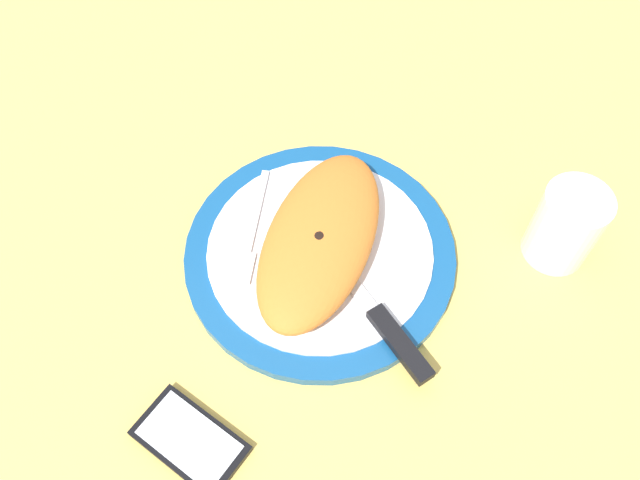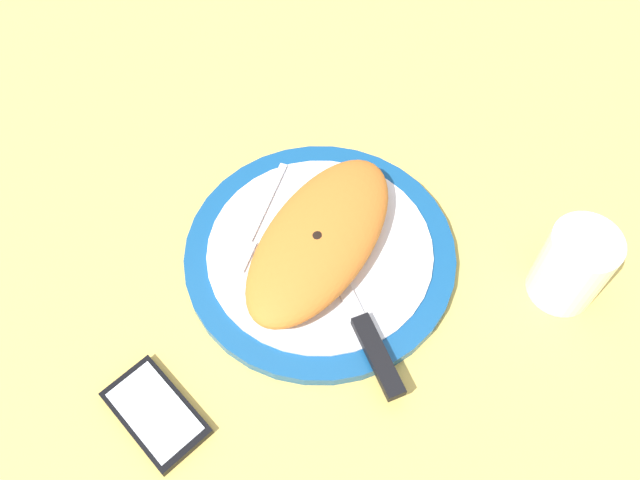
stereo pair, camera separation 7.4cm
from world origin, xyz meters
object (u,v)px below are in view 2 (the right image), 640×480
(plate, at_px, (320,253))
(fork, at_px, (256,225))
(calzone, at_px, (321,242))
(knife, at_px, (366,333))
(smartphone, at_px, (156,413))
(water_glass, at_px, (571,269))

(plate, bearing_deg, fork, -95.68)
(calzone, relative_size, knife, 1.48)
(plate, relative_size, smartphone, 2.48)
(smartphone, bearing_deg, plate, 155.49)
(fork, height_order, smartphone, fork)
(knife, bearing_deg, smartphone, -52.33)
(knife, xyz_separation_m, water_glass, (-0.13, 0.19, 0.02))
(calzone, distance_m, knife, 0.12)
(knife, xyz_separation_m, smartphone, (0.14, -0.18, -0.02))
(plate, distance_m, calzone, 0.03)
(knife, bearing_deg, calzone, -137.56)
(fork, bearing_deg, calzone, 81.77)
(calzone, xyz_separation_m, fork, (-0.01, -0.08, -0.02))
(plate, distance_m, fork, 0.08)
(plate, relative_size, fork, 1.97)
(calzone, xyz_separation_m, water_glass, (-0.05, 0.27, 0.00))
(calzone, height_order, water_glass, water_glass)
(water_glass, bearing_deg, calzone, -80.32)
(plate, distance_m, smartphone, 0.25)
(plate, height_order, knife, knife)
(calzone, distance_m, water_glass, 0.28)
(fork, xyz_separation_m, water_glass, (-0.03, 0.36, 0.02))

